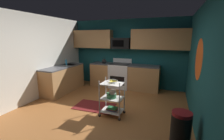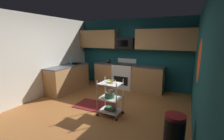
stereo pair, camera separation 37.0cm
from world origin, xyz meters
TOP-DOWN VIEW (x-y plane):
  - floor at (0.00, 0.00)m, footprint 4.40×4.80m
  - wall_back at (0.00, 2.43)m, footprint 4.52×0.06m
  - wall_left at (-2.23, 0.00)m, footprint 0.06×4.80m
  - wall_right at (2.23, 0.00)m, footprint 0.06×4.80m
  - wall_flower_decal at (2.20, 0.27)m, footprint 0.00×0.88m
  - counter_run at (-0.77, 1.63)m, footprint 3.51×2.34m
  - oven_range at (-0.16, 2.10)m, footprint 0.76×0.65m
  - upper_cabinets at (0.04, 2.23)m, footprint 4.40×0.33m
  - microwave at (-0.16, 2.21)m, footprint 0.70×0.39m
  - rolling_cart at (0.37, -0.09)m, footprint 0.58×0.41m
  - fruit_bowl at (0.37, -0.09)m, footprint 0.27×0.27m
  - mixing_bowl_large at (0.35, -0.09)m, footprint 0.25×0.25m
  - mixing_bowl_small at (0.39, -0.11)m, footprint 0.18×0.18m
  - book_stack at (0.37, -0.09)m, footprint 0.26×0.19m
  - kettle at (-0.82, 2.10)m, footprint 0.21×0.18m
  - dish_soap_bottle at (-1.94, 1.19)m, footprint 0.06×0.06m
  - trash_can at (1.90, -0.72)m, footprint 0.34×0.42m
  - floor_rug at (-0.27, 0.18)m, footprint 1.14×0.76m

SIDE VIEW (x-z plane):
  - floor at x=0.00m, z-range -0.04..0.00m
  - floor_rug at x=-0.27m, z-range 0.00..0.01m
  - book_stack at x=0.37m, z-range 0.13..0.20m
  - trash_can at x=1.90m, z-range 0.00..0.66m
  - rolling_cart at x=0.37m, z-range 0.00..0.91m
  - counter_run at x=-0.77m, z-range 0.00..0.92m
  - oven_range at x=-0.16m, z-range -0.07..1.03m
  - mixing_bowl_large at x=0.35m, z-range 0.46..0.58m
  - mixing_bowl_small at x=0.39m, z-range 0.58..0.66m
  - fruit_bowl at x=0.37m, z-range 0.84..0.91m
  - kettle at x=-0.82m, z-range 0.86..1.13m
  - dish_soap_bottle at x=-1.94m, z-range 0.92..1.12m
  - wall_back at x=0.00m, z-range 0.00..2.60m
  - wall_left at x=-2.23m, z-range 0.00..2.60m
  - wall_right at x=2.23m, z-range 0.00..2.60m
  - wall_flower_decal at x=2.20m, z-range 1.01..1.89m
  - microwave at x=-0.16m, z-range 1.50..1.90m
  - upper_cabinets at x=0.04m, z-range 1.50..2.20m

